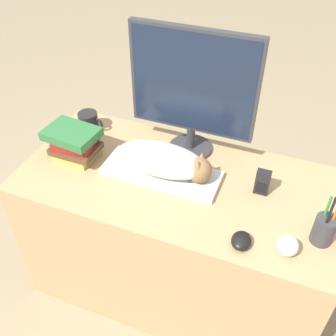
# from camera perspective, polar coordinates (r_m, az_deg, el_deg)

# --- Properties ---
(ground_plane) EXTENTS (12.00, 12.00, 0.00)m
(ground_plane) POSITION_cam_1_polar(r_m,az_deg,el_deg) (1.98, -2.42, -23.08)
(ground_plane) COLOR #998466
(desk) EXTENTS (1.28, 0.62, 0.71)m
(desk) POSITION_cam_1_polar(r_m,az_deg,el_deg) (1.84, 1.16, -9.94)
(desk) COLOR tan
(desk) RESTS_ON ground_plane
(keyboard) EXTENTS (0.48, 0.18, 0.02)m
(keyboard) POSITION_cam_1_polar(r_m,az_deg,el_deg) (1.59, -0.98, -0.71)
(keyboard) COLOR silver
(keyboard) RESTS_ON desk
(cat) EXTENTS (0.39, 0.17, 0.12)m
(cat) POSITION_cam_1_polar(r_m,az_deg,el_deg) (1.54, -0.29, 1.08)
(cat) COLOR white
(cat) RESTS_ON keyboard
(monitor) EXTENTS (0.51, 0.19, 0.54)m
(monitor) POSITION_cam_1_polar(r_m,az_deg,el_deg) (1.56, 3.62, 11.60)
(monitor) COLOR #333338
(monitor) RESTS_ON desk
(computer_mouse) EXTENTS (0.07, 0.08, 0.04)m
(computer_mouse) POSITION_cam_1_polar(r_m,az_deg,el_deg) (1.36, 10.58, -10.32)
(computer_mouse) COLOR black
(computer_mouse) RESTS_ON desk
(coffee_mug) EXTENTS (0.12, 0.09, 0.09)m
(coffee_mug) POSITION_cam_1_polar(r_m,az_deg,el_deg) (1.86, -11.40, 6.62)
(coffee_mug) COLOR black
(coffee_mug) RESTS_ON desk
(pen_cup) EXTENTS (0.07, 0.07, 0.22)m
(pen_cup) POSITION_cam_1_polar(r_m,az_deg,el_deg) (1.42, 21.71, -8.24)
(pen_cup) COLOR #38383D
(pen_cup) RESTS_ON desk
(baseball) EXTENTS (0.07, 0.07, 0.07)m
(baseball) POSITION_cam_1_polar(r_m,az_deg,el_deg) (1.36, 17.00, -10.74)
(baseball) COLOR silver
(baseball) RESTS_ON desk
(phone) EXTENTS (0.05, 0.03, 0.11)m
(phone) POSITION_cam_1_polar(r_m,az_deg,el_deg) (1.53, 13.54, -2.03)
(phone) COLOR black
(phone) RESTS_ON desk
(book_stack) EXTENTS (0.23, 0.17, 0.14)m
(book_stack) POSITION_cam_1_polar(r_m,az_deg,el_deg) (1.68, -13.40, 3.54)
(book_stack) COLOR #CCC14C
(book_stack) RESTS_ON desk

